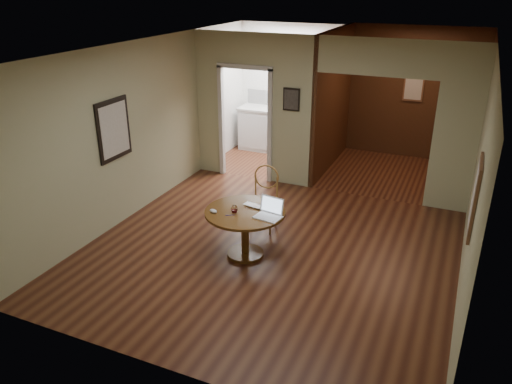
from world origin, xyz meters
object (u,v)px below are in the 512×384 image
at_px(chair, 265,194).
at_px(open_laptop, 270,211).
at_px(closed_laptop, 253,207).
at_px(dining_table, 245,223).

bearing_deg(chair, open_laptop, -70.01).
xyz_separation_m(open_laptop, closed_laptop, (-0.31, 0.13, -0.05)).
height_order(dining_table, closed_laptop, closed_laptop).
bearing_deg(dining_table, open_laptop, -0.62).
distance_m(dining_table, closed_laptop, 0.24).
distance_m(dining_table, open_laptop, 0.43).
distance_m(dining_table, chair, 0.90).
relative_size(chair, closed_laptop, 3.18).
height_order(open_laptop, closed_laptop, open_laptop).
bearing_deg(closed_laptop, open_laptop, -14.02).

